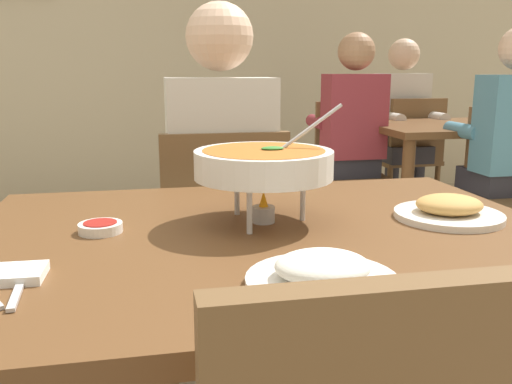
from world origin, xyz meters
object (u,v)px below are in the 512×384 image
object	(u,v)px
chair_bg_middle	(511,181)
chair_bg_right	(408,152)
sauce_dish	(100,227)
patron_bg_right	(403,119)
appetizer_plate	(449,210)
chair_bg_left	(351,166)
curry_bowl	(263,165)
diner_main	(220,173)
dining_table_main	(270,280)
dining_table_far	(449,146)
patron_bg_left	(351,128)
patron_bg_middle	(507,138)
rice_plate	(322,274)
chair_diner_main	(222,240)

from	to	relation	value
chair_bg_middle	chair_bg_right	world-z (taller)	same
sauce_dish	chair_bg_right	distance (m)	3.20
chair_bg_right	patron_bg_right	xyz separation A→B (m)	(-0.05, 0.01, 0.24)
appetizer_plate	patron_bg_right	size ratio (longest dim) A/B	0.18
chair_bg_left	patron_bg_right	bearing A→B (deg)	40.43
sauce_dish	chair_bg_right	xyz separation A→B (m)	(1.96, 2.51, -0.27)
curry_bowl	patron_bg_right	distance (m)	2.97
chair_bg_middle	diner_main	bearing A→B (deg)	-157.61
curry_bowl	dining_table_main	bearing A→B (deg)	-89.39
sauce_dish	patron_bg_right	xyz separation A→B (m)	(1.91, 2.53, -0.03)
dining_table_far	chair_bg_left	size ratio (longest dim) A/B	1.11
chair_bg_left	chair_bg_middle	size ratio (longest dim) A/B	1.00
chair_bg_right	appetizer_plate	bearing A→B (deg)	-115.20
dining_table_far	chair_bg_middle	xyz separation A→B (m)	(0.06, -0.55, -0.12)
dining_table_far	patron_bg_left	xyz separation A→B (m)	(-0.62, 0.08, 0.12)
chair_bg_right	patron_bg_middle	xyz separation A→B (m)	(-0.01, -1.10, 0.24)
rice_plate	patron_bg_right	distance (m)	3.28
rice_plate	chair_bg_left	distance (m)	2.61
sauce_dish	chair_bg_middle	bearing A→B (deg)	35.14
curry_bowl	appetizer_plate	size ratio (longest dim) A/B	1.39
dining_table_main	patron_bg_right	size ratio (longest dim) A/B	0.94
curry_bowl	patron_bg_right	bearing A→B (deg)	58.12
appetizer_plate	patron_bg_middle	distance (m)	1.88
chair_diner_main	chair_bg_left	world-z (taller)	same
diner_main	chair_bg_right	world-z (taller)	diner_main
curry_bowl	patron_bg_left	bearing A→B (deg)	64.07
dining_table_far	patron_bg_left	bearing A→B (deg)	173.10
chair_bg_right	chair_diner_main	bearing A→B (deg)	-131.72
chair_bg_middle	chair_bg_right	xyz separation A→B (m)	(-0.04, 1.10, 0.00)
curry_bowl	patron_bg_middle	distance (m)	2.14
dining_table_main	chair_bg_left	xyz separation A→B (m)	(0.99, 2.10, -0.15)
rice_plate	chair_bg_left	bearing A→B (deg)	67.82
curry_bowl	appetizer_plate	xyz separation A→B (m)	(0.42, -0.05, -0.11)
dining_table_main	chair_bg_right	bearing A→B (deg)	57.79
sauce_dish	chair_bg_left	bearing A→B (deg)	56.71
rice_plate	patron_bg_middle	world-z (taller)	patron_bg_middle
dining_table_main	chair_bg_left	bearing A→B (deg)	64.66
curry_bowl	chair_diner_main	bearing A→B (deg)	89.94
rice_plate	sauce_dish	xyz separation A→B (m)	(-0.36, 0.37, -0.01)
patron_bg_left	chair_bg_left	bearing A→B (deg)	23.65
dining_table_main	sauce_dish	distance (m)	0.37
chair_bg_right	rice_plate	bearing A→B (deg)	-119.16
appetizer_plate	patron_bg_middle	bearing A→B (deg)	50.59
chair_bg_left	chair_bg_right	distance (m)	0.78
dining_table_far	chair_bg_left	bearing A→B (deg)	172.67
curry_bowl	patron_bg_left	size ratio (longest dim) A/B	0.25
dining_table_main	patron_bg_middle	world-z (taller)	patron_bg_middle
chair_bg_left	patron_bg_left	distance (m)	0.24
diner_main	patron_bg_right	xyz separation A→B (m)	(1.57, 1.80, 0.00)
chair_bg_left	patron_bg_right	size ratio (longest dim) A/B	0.69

